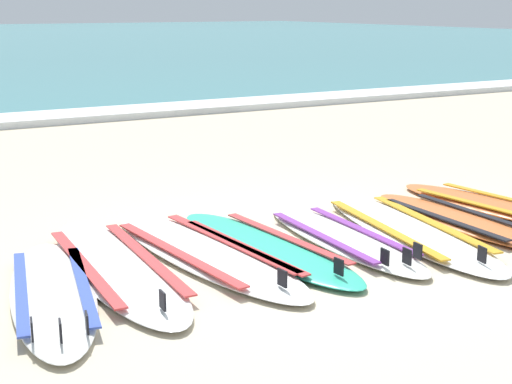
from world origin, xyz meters
TOP-DOWN VIEW (x-y plane):
  - ground_plane at (0.00, 0.00)m, footprint 80.00×80.00m
  - wave_foam_strip at (0.00, 7.35)m, footprint 80.00×1.02m
  - surfboard_0 at (-1.95, -0.03)m, footprint 0.91×2.12m
  - surfboard_1 at (-1.45, 0.25)m, footprint 0.69×2.42m
  - surfboard_2 at (-0.79, 0.23)m, footprint 0.86×2.47m
  - surfboard_3 at (-0.34, 0.13)m, footprint 0.73×2.20m
  - surfboard_4 at (0.29, 0.02)m, footprint 0.58×2.04m
  - surfboard_5 at (0.87, -0.05)m, footprint 0.96×2.49m
  - surfboard_6 at (1.43, -0.06)m, footprint 0.50×2.00m
  - surfboard_7 at (2.02, 0.10)m, footprint 0.78×2.15m

SIDE VIEW (x-z plane):
  - ground_plane at x=0.00m, z-range 0.00..0.00m
  - surfboard_5 at x=0.87m, z-range -0.05..0.13m
  - surfboard_2 at x=-0.79m, z-range -0.05..0.13m
  - surfboard_1 at x=-1.45m, z-range -0.05..0.13m
  - surfboard_3 at x=-0.34m, z-range -0.05..0.13m
  - surfboard_6 at x=1.43m, z-range -0.05..0.13m
  - surfboard_7 at x=2.02m, z-range -0.05..0.13m
  - surfboard_0 at x=-1.95m, z-range -0.05..0.13m
  - surfboard_4 at x=0.29m, z-range -0.05..0.13m
  - wave_foam_strip at x=0.00m, z-range 0.00..0.11m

